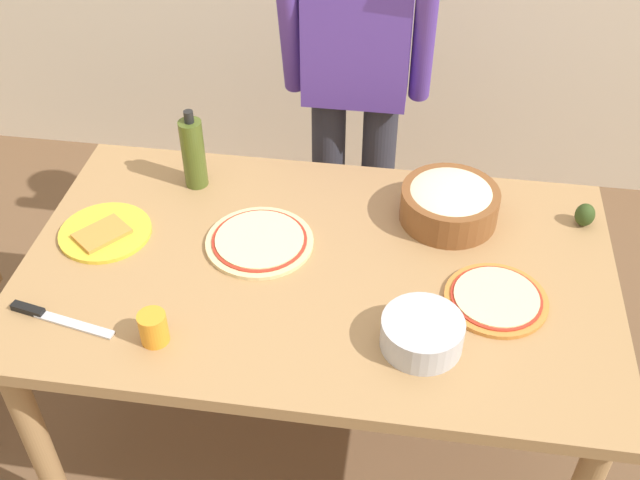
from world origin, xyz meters
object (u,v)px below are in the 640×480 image
olive_oil_bottle (193,153)px  popcorn_bowl (450,202)px  mixing_bowl_steel (422,333)px  chef_knife (49,316)px  plate_with_slice (105,232)px  pizza_cooked_on_tray (496,299)px  pizza_raw_on_board (260,241)px  person_cook (356,72)px  cup_orange (153,328)px  avocado (585,215)px  dining_table (317,290)px

olive_oil_bottle → popcorn_bowl: bearing=-4.5°
mixing_bowl_steel → chef_knife: 0.93m
plate_with_slice → pizza_cooked_on_tray: bearing=-5.6°
pizza_raw_on_board → mixing_bowl_steel: 0.56m
mixing_bowl_steel → person_cook: bearing=105.4°
cup_orange → popcorn_bowl: bearing=39.6°
mixing_bowl_steel → avocado: (0.44, 0.53, -0.01)m
mixing_bowl_steel → olive_oil_bottle: bearing=142.0°
plate_with_slice → chef_knife: size_ratio=0.90×
pizza_cooked_on_tray → mixing_bowl_steel: 0.26m
dining_table → avocado: size_ratio=22.86×
olive_oil_bottle → avocado: olive_oil_bottle is taller
person_cook → chef_knife: 1.24m
pizza_cooked_on_tray → popcorn_bowl: size_ratio=0.95×
pizza_raw_on_board → cup_orange: 0.43m
pizza_raw_on_board → avocado: (0.90, 0.22, 0.03)m
dining_table → chef_knife: bearing=-155.6°
popcorn_bowl → mixing_bowl_steel: popcorn_bowl is taller
dining_table → person_cook: size_ratio=0.99×
dining_table → pizza_raw_on_board: bearing=158.8°
chef_knife → person_cook: bearing=58.0°
pizza_raw_on_board → popcorn_bowl: size_ratio=1.08×
plate_with_slice → avocado: bearing=10.3°
chef_knife → plate_with_slice: bearing=86.2°
popcorn_bowl → cup_orange: size_ratio=3.29×
dining_table → person_cook: bearing=88.8°
olive_oil_bottle → cup_orange: 0.64m
person_cook → cup_orange: person_cook is taller
pizza_cooked_on_tray → cup_orange: cup_orange is taller
dining_table → avocado: avocado is taller
mixing_bowl_steel → chef_knife: bearing=-177.0°
mixing_bowl_steel → chef_knife: size_ratio=0.69×
person_cook → cup_orange: 1.15m
pizza_raw_on_board → pizza_cooked_on_tray: 0.66m
person_cook → avocado: 0.87m
dining_table → chef_knife: (-0.64, -0.29, 0.10)m
plate_with_slice → olive_oil_bottle: bearing=54.8°
person_cook → chef_knife: person_cook is taller
mixing_bowl_steel → plate_with_slice: bearing=162.7°
pizza_raw_on_board → chef_knife: 0.58m
pizza_cooked_on_tray → avocado: avocado is taller
olive_oil_bottle → mixing_bowl_steel: bearing=-38.0°
avocado → pizza_cooked_on_tray: bearing=-125.9°
dining_table → cup_orange: size_ratio=18.82×
popcorn_bowl → avocado: 0.39m
dining_table → mixing_bowl_steel: 0.40m
avocado → dining_table: bearing=-158.5°
mixing_bowl_steel → cup_orange: cup_orange is taller
mixing_bowl_steel → olive_oil_bottle: size_ratio=0.78×
olive_oil_bottle → avocado: size_ratio=3.66×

